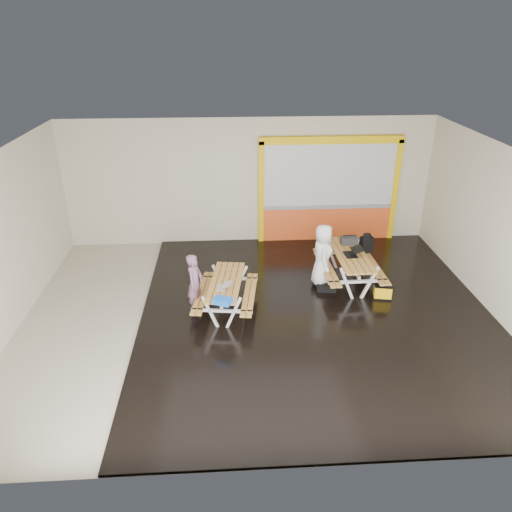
{
  "coord_description": "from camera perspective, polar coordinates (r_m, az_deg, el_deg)",
  "views": [
    {
      "loc": [
        -0.61,
        -8.86,
        5.7
      ],
      "look_at": [
        0.0,
        0.9,
        1.0
      ],
      "focal_mm": 34.15,
      "sensor_mm": 36.0,
      "label": 1
    }
  ],
  "objects": [
    {
      "name": "backpack",
      "position": [
        12.42,
        12.79,
        1.41
      ],
      "size": [
        0.34,
        0.27,
        0.5
      ],
      "color": "black",
      "rests_on": "picnic_table_right"
    },
    {
      "name": "person_right",
      "position": [
        11.37,
        7.8,
        0.12
      ],
      "size": [
        0.52,
        0.76,
        1.49
      ],
      "primitive_type": "imported",
      "rotation": [
        0.0,
        0.0,
        1.5
      ],
      "color": "white",
      "rests_on": "deck"
    },
    {
      "name": "picnic_table_right",
      "position": [
        11.72,
        10.94,
        -0.55
      ],
      "size": [
        1.42,
        2.05,
        0.81
      ],
      "color": "#B47F37",
      "rests_on": "deck"
    },
    {
      "name": "fluke_bag",
      "position": [
        11.38,
        14.62,
        -4.06
      ],
      "size": [
        0.44,
        0.32,
        0.34
      ],
      "color": "black",
      "rests_on": "deck"
    },
    {
      "name": "blue_pouch",
      "position": [
        9.58,
        -3.94,
        -5.26
      ],
      "size": [
        0.42,
        0.37,
        0.1
      ],
      "primitive_type": "cube",
      "rotation": [
        0.0,
        0.0,
        -0.42
      ],
      "color": "blue",
      "rests_on": "picnic_table_left"
    },
    {
      "name": "deck",
      "position": [
        10.69,
        7.05,
        -6.63
      ],
      "size": [
        7.5,
        7.98,
        0.05
      ],
      "primitive_type": "cube",
      "color": "black",
      "rests_on": "room"
    },
    {
      "name": "laptop_left",
      "position": [
        10.1,
        -3.79,
        -3.57
      ],
      "size": [
        0.33,
        0.31,
        0.13
      ],
      "color": "silver",
      "rests_on": "picnic_table_left"
    },
    {
      "name": "dark_case",
      "position": [
        11.52,
        8.22,
        -3.52
      ],
      "size": [
        0.48,
        0.38,
        0.16
      ],
      "primitive_type": "cube",
      "rotation": [
        0.0,
        0.0,
        -0.13
      ],
      "color": "black",
      "rests_on": "deck"
    },
    {
      "name": "laptop_right",
      "position": [
        11.56,
        11.27,
        0.39
      ],
      "size": [
        0.45,
        0.4,
        0.18
      ],
      "color": "black",
      "rests_on": "picnic_table_right"
    },
    {
      "name": "kiosk",
      "position": [
        13.77,
        8.45,
        7.38
      ],
      "size": [
        3.88,
        0.16,
        3.0
      ],
      "color": "#F65923",
      "rests_on": "room"
    },
    {
      "name": "toolbox",
      "position": [
        12.11,
        10.85,
        1.81
      ],
      "size": [
        0.41,
        0.21,
        0.24
      ],
      "color": "black",
      "rests_on": "picnic_table_right"
    },
    {
      "name": "person_left",
      "position": [
        10.3,
        -7.18,
        -3.18
      ],
      "size": [
        0.45,
        0.55,
        1.31
      ],
      "primitive_type": "imported",
      "rotation": [
        0.0,
        0.0,
        1.23
      ],
      "color": "#7C536B",
      "rests_on": "deck"
    },
    {
      "name": "picnic_table_left",
      "position": [
        10.46,
        -3.53,
        -3.79
      ],
      "size": [
        1.47,
        1.98,
        0.73
      ],
      "color": "#B47F37",
      "rests_on": "deck"
    },
    {
      "name": "room",
      "position": [
        9.72,
        0.33,
        1.69
      ],
      "size": [
        10.02,
        8.02,
        3.52
      ],
      "color": "beige",
      "rests_on": "ground"
    }
  ]
}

